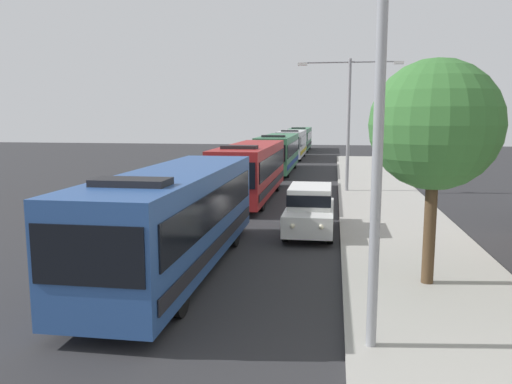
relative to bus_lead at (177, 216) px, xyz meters
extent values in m
cube|color=#284C8C|center=(0.00, 0.02, 0.01)|extent=(2.50, 11.11, 2.70)
cube|color=black|center=(1.27, 0.02, 0.36)|extent=(0.04, 10.22, 1.00)
cube|color=black|center=(-1.27, 0.02, 0.36)|extent=(0.04, 10.22, 1.00)
cube|color=black|center=(0.00, -5.56, 0.31)|extent=(2.30, 0.04, 1.20)
cube|color=black|center=(1.28, 0.02, -0.79)|extent=(0.03, 10.56, 0.36)
cube|color=black|center=(0.00, -3.31, 1.44)|extent=(1.75, 0.90, 0.16)
cylinder|color=black|center=(1.10, -3.42, -1.19)|extent=(0.28, 1.00, 1.00)
cylinder|color=black|center=(-1.10, -3.42, -1.19)|extent=(0.28, 1.00, 1.00)
cylinder|color=black|center=(1.10, 3.08, -1.19)|extent=(0.28, 1.00, 1.00)
cylinder|color=black|center=(-1.10, 3.08, -1.19)|extent=(0.28, 1.00, 1.00)
cube|color=maroon|center=(0.00, 13.59, 0.01)|extent=(2.50, 11.59, 2.70)
cube|color=black|center=(1.27, 13.59, 0.36)|extent=(0.04, 10.66, 1.00)
cube|color=black|center=(-1.27, 13.59, 0.36)|extent=(0.04, 10.66, 1.00)
cube|color=black|center=(0.00, 7.78, 0.31)|extent=(2.30, 0.04, 1.20)
cube|color=black|center=(1.28, 13.59, -0.79)|extent=(0.03, 11.01, 0.36)
cube|color=black|center=(0.00, 10.11, 1.44)|extent=(1.75, 0.90, 0.16)
cylinder|color=black|center=(1.10, 10.00, -1.19)|extent=(0.28, 1.00, 1.00)
cylinder|color=black|center=(-1.10, 10.00, -1.19)|extent=(0.28, 1.00, 1.00)
cylinder|color=black|center=(1.10, 16.78, -1.19)|extent=(0.28, 1.00, 1.00)
cylinder|color=black|center=(-1.10, 16.78, -1.19)|extent=(0.28, 1.00, 1.00)
cube|color=#33724C|center=(0.00, 27.53, 0.01)|extent=(2.50, 11.66, 2.70)
cube|color=black|center=(1.27, 27.53, 0.36)|extent=(0.04, 10.73, 1.00)
cube|color=black|center=(-1.27, 27.53, 0.36)|extent=(0.04, 10.73, 1.00)
cube|color=black|center=(0.00, 21.68, 0.31)|extent=(2.30, 0.04, 1.20)
cube|color=navy|center=(1.28, 27.53, -0.79)|extent=(0.03, 11.08, 0.36)
cube|color=black|center=(0.00, 24.03, 1.44)|extent=(1.75, 0.90, 0.16)
cylinder|color=black|center=(1.10, 23.92, -1.19)|extent=(0.28, 1.00, 1.00)
cylinder|color=black|center=(-1.10, 23.92, -1.19)|extent=(0.28, 1.00, 1.00)
cylinder|color=black|center=(1.10, 30.74, -1.19)|extent=(0.28, 1.00, 1.00)
cylinder|color=black|center=(-1.10, 30.74, -1.19)|extent=(0.28, 1.00, 1.00)
cube|color=silver|center=(0.00, 41.50, 0.01)|extent=(2.50, 10.97, 2.70)
cube|color=black|center=(1.27, 41.50, 0.36)|extent=(0.04, 10.09, 1.00)
cube|color=black|center=(-1.27, 41.50, 0.36)|extent=(0.04, 10.09, 1.00)
cube|color=black|center=(0.00, 36.00, 0.31)|extent=(2.30, 0.04, 1.20)
cube|color=gold|center=(1.28, 41.50, -0.79)|extent=(0.03, 10.42, 0.36)
cube|color=black|center=(0.00, 38.21, 1.44)|extent=(1.75, 0.90, 0.16)
cylinder|color=black|center=(1.10, 38.10, -1.19)|extent=(0.28, 1.00, 1.00)
cylinder|color=black|center=(-1.10, 38.10, -1.19)|extent=(0.28, 1.00, 1.00)
cylinder|color=black|center=(1.10, 44.52, -1.19)|extent=(0.28, 1.00, 1.00)
cylinder|color=black|center=(-1.10, 44.52, -1.19)|extent=(0.28, 1.00, 1.00)
cube|color=#33724C|center=(0.00, 54.52, 0.01)|extent=(2.50, 11.95, 2.70)
cube|color=black|center=(1.27, 54.52, 0.36)|extent=(0.04, 10.99, 1.00)
cube|color=black|center=(-1.27, 54.52, 0.36)|extent=(0.04, 10.99, 1.00)
cube|color=black|center=(0.00, 48.53, 0.31)|extent=(2.30, 0.04, 1.20)
cube|color=black|center=(1.28, 54.52, -0.79)|extent=(0.03, 11.35, 0.36)
cube|color=black|center=(0.00, 50.94, 1.44)|extent=(1.75, 0.90, 0.16)
cylinder|color=black|center=(1.10, 50.82, -1.19)|extent=(0.28, 1.00, 1.00)
cylinder|color=black|center=(-1.10, 50.82, -1.19)|extent=(0.28, 1.00, 1.00)
cylinder|color=black|center=(1.10, 57.80, -1.19)|extent=(0.28, 1.00, 1.00)
cylinder|color=black|center=(-1.10, 57.80, -1.19)|extent=(0.28, 1.00, 1.00)
cube|color=white|center=(3.70, 5.47, -0.99)|extent=(1.84, 4.62, 0.80)
cube|color=white|center=(3.70, 5.62, -0.19)|extent=(1.62, 2.68, 0.80)
cube|color=black|center=(3.70, 5.62, -0.19)|extent=(1.66, 2.77, 0.44)
sphere|color=#F9EFCC|center=(3.19, 3.14, -0.89)|extent=(0.18, 0.18, 0.18)
sphere|color=#F9EFCC|center=(4.20, 3.14, -0.89)|extent=(0.18, 0.18, 0.18)
cylinder|color=black|center=(2.88, 4.04, -1.34)|extent=(0.22, 0.70, 0.70)
cylinder|color=black|center=(4.52, 4.04, -1.34)|extent=(0.22, 0.70, 0.70)
cylinder|color=black|center=(2.88, 6.90, -1.34)|extent=(0.22, 0.70, 0.70)
cylinder|color=black|center=(4.52, 6.90, -1.34)|extent=(0.22, 0.70, 0.70)
cylinder|color=gray|center=(5.40, -4.60, 2.35)|extent=(0.20, 0.20, 7.79)
cylinder|color=gray|center=(5.40, 16.69, 2.38)|extent=(0.20, 0.20, 7.83)
cylinder|color=gray|center=(4.01, 16.69, 6.09)|extent=(2.78, 0.10, 0.10)
cube|color=silver|center=(2.61, 16.69, 6.01)|extent=(0.56, 0.28, 0.16)
cylinder|color=gray|center=(6.79, 16.69, 6.09)|extent=(2.78, 0.10, 0.10)
cube|color=silver|center=(8.18, 16.69, 6.01)|extent=(0.56, 0.28, 0.16)
cylinder|color=#4C3823|center=(7.17, -0.48, -0.09)|extent=(0.32, 0.32, 2.90)
sphere|color=#387033|center=(7.17, -0.48, 2.72)|extent=(3.41, 3.41, 3.41)
camera|label=1|loc=(4.60, -14.24, 2.94)|focal=35.42mm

